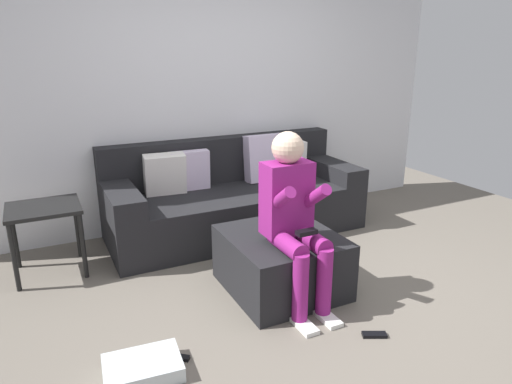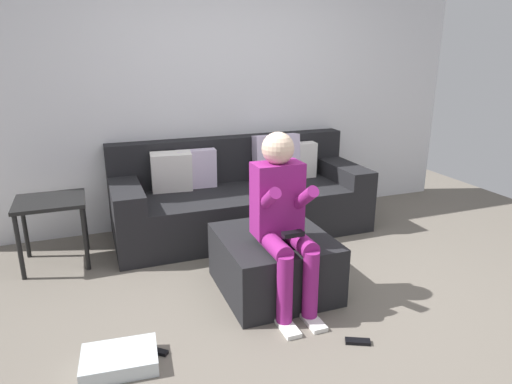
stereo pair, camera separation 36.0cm
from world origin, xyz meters
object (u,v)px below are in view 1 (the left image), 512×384
(remote_by_storage_bin, at_px, (175,356))
(storage_bin, at_px, (143,368))
(person_seated, at_px, (294,212))
(side_table, at_px, (44,217))
(remote_near_ottoman, at_px, (374,335))
(ottoman, at_px, (281,262))
(couch_sectional, at_px, (234,198))

(remote_by_storage_bin, bearing_deg, storage_bin, -122.72)
(person_seated, height_order, remote_by_storage_bin, person_seated)
(storage_bin, bearing_deg, remote_by_storage_bin, 16.71)
(person_seated, relative_size, side_table, 2.15)
(remote_near_ottoman, distance_m, remote_by_storage_bin, 1.23)
(person_seated, relative_size, remote_near_ottoman, 7.96)
(side_table, bearing_deg, remote_near_ottoman, -46.24)
(ottoman, distance_m, remote_by_storage_bin, 1.07)
(couch_sectional, height_order, side_table, couch_sectional)
(couch_sectional, xyz_separation_m, remote_by_storage_bin, (-1.11, -1.65, -0.32))
(ottoman, bearing_deg, remote_by_storage_bin, -155.05)
(couch_sectional, bearing_deg, ottoman, -97.30)
(storage_bin, xyz_separation_m, remote_by_storage_bin, (0.20, 0.06, -0.03))
(ottoman, relative_size, storage_bin, 1.99)
(remote_by_storage_bin, bearing_deg, couch_sectional, 96.70)
(person_seated, bearing_deg, storage_bin, -164.86)
(storage_bin, bearing_deg, person_seated, 15.14)
(side_table, xyz_separation_m, remote_near_ottoman, (1.76, -1.84, -0.46))
(ottoman, bearing_deg, couch_sectional, 82.70)
(couch_sectional, bearing_deg, storage_bin, -127.40)
(person_seated, bearing_deg, ottoman, 83.05)
(storage_bin, bearing_deg, couch_sectional, 52.60)
(ottoman, height_order, side_table, side_table)
(side_table, distance_m, remote_by_storage_bin, 1.66)
(storage_bin, bearing_deg, side_table, 103.67)
(couch_sectional, relative_size, storage_bin, 5.78)
(couch_sectional, height_order, remote_by_storage_bin, couch_sectional)
(ottoman, bearing_deg, storage_bin, -156.41)
(person_seated, xyz_separation_m, storage_bin, (-1.13, -0.31, -0.63))
(couch_sectional, distance_m, storage_bin, 2.17)
(person_seated, xyz_separation_m, side_table, (-1.51, 1.24, -0.20))
(ottoman, height_order, remote_near_ottoman, ottoman)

